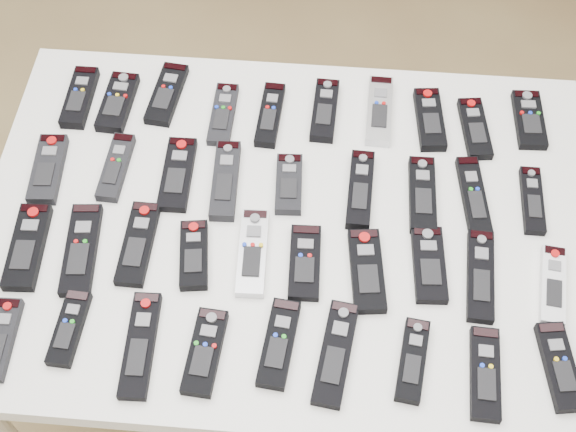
# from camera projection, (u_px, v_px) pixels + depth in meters

# --- Properties ---
(ground) EXTENTS (4.00, 4.00, 0.00)m
(ground) POSITION_uv_depth(u_px,v_px,m) (290.00, 335.00, 2.33)
(ground) COLOR olive
(ground) RESTS_ON ground
(table) EXTENTS (1.25, 0.88, 0.78)m
(table) POSITION_uv_depth(u_px,v_px,m) (288.00, 237.00, 1.67)
(table) COLOR white
(table) RESTS_ON ground
(remote_0) EXTENTS (0.05, 0.17, 0.02)m
(remote_0) POSITION_uv_depth(u_px,v_px,m) (80.00, 97.00, 1.79)
(remote_0) COLOR black
(remote_0) RESTS_ON table
(remote_1) EXTENTS (0.07, 0.17, 0.02)m
(remote_1) POSITION_uv_depth(u_px,v_px,m) (118.00, 102.00, 1.78)
(remote_1) COLOR black
(remote_1) RESTS_ON table
(remote_2) EXTENTS (0.07, 0.18, 0.02)m
(remote_2) POSITION_uv_depth(u_px,v_px,m) (167.00, 94.00, 1.80)
(remote_2) COLOR black
(remote_2) RESTS_ON table
(remote_3) EXTENTS (0.05, 0.17, 0.02)m
(remote_3) POSITION_uv_depth(u_px,v_px,m) (223.00, 114.00, 1.77)
(remote_3) COLOR black
(remote_3) RESTS_ON table
(remote_4) EXTENTS (0.05, 0.17, 0.02)m
(remote_4) POSITION_uv_depth(u_px,v_px,m) (270.00, 115.00, 1.76)
(remote_4) COLOR black
(remote_4) RESTS_ON table
(remote_5) EXTENTS (0.06, 0.17, 0.02)m
(remote_5) POSITION_uv_depth(u_px,v_px,m) (325.00, 110.00, 1.77)
(remote_5) COLOR black
(remote_5) RESTS_ON table
(remote_6) EXTENTS (0.06, 0.19, 0.02)m
(remote_6) POSITION_uv_depth(u_px,v_px,m) (379.00, 111.00, 1.77)
(remote_6) COLOR #B7B7BC
(remote_6) RESTS_ON table
(remote_7) EXTENTS (0.07, 0.17, 0.02)m
(remote_7) POSITION_uv_depth(u_px,v_px,m) (430.00, 119.00, 1.75)
(remote_7) COLOR black
(remote_7) RESTS_ON table
(remote_8) EXTENTS (0.07, 0.17, 0.02)m
(remote_8) POSITION_uv_depth(u_px,v_px,m) (475.00, 129.00, 1.74)
(remote_8) COLOR black
(remote_8) RESTS_ON table
(remote_9) EXTENTS (0.07, 0.16, 0.02)m
(remote_9) POSITION_uv_depth(u_px,v_px,m) (529.00, 120.00, 1.76)
(remote_9) COLOR black
(remote_9) RESTS_ON table
(remote_10) EXTENTS (0.07, 0.17, 0.02)m
(remote_10) POSITION_uv_depth(u_px,v_px,m) (48.00, 169.00, 1.68)
(remote_10) COLOR black
(remote_10) RESTS_ON table
(remote_11) EXTENTS (0.05, 0.17, 0.02)m
(remote_11) POSITION_uv_depth(u_px,v_px,m) (116.00, 167.00, 1.68)
(remote_11) COLOR black
(remote_11) RESTS_ON table
(remote_12) EXTENTS (0.06, 0.18, 0.02)m
(remote_12) POSITION_uv_depth(u_px,v_px,m) (177.00, 174.00, 1.67)
(remote_12) COLOR black
(remote_12) RESTS_ON table
(remote_13) EXTENTS (0.06, 0.19, 0.02)m
(remote_13) POSITION_uv_depth(u_px,v_px,m) (225.00, 180.00, 1.66)
(remote_13) COLOR black
(remote_13) RESTS_ON table
(remote_14) EXTENTS (0.06, 0.15, 0.02)m
(remote_14) POSITION_uv_depth(u_px,v_px,m) (289.00, 184.00, 1.66)
(remote_14) COLOR black
(remote_14) RESTS_ON table
(remote_15) EXTENTS (0.05, 0.19, 0.02)m
(remote_15) POSITION_uv_depth(u_px,v_px,m) (360.00, 190.00, 1.65)
(remote_15) COLOR black
(remote_15) RESTS_ON table
(remote_16) EXTENTS (0.06, 0.18, 0.02)m
(remote_16) POSITION_uv_depth(u_px,v_px,m) (422.00, 195.00, 1.64)
(remote_16) COLOR black
(remote_16) RESTS_ON table
(remote_17) EXTENTS (0.07, 0.20, 0.02)m
(remote_17) POSITION_uv_depth(u_px,v_px,m) (474.00, 197.00, 1.64)
(remote_17) COLOR black
(remote_17) RESTS_ON table
(remote_18) EXTENTS (0.04, 0.16, 0.02)m
(remote_18) POSITION_uv_depth(u_px,v_px,m) (532.00, 200.00, 1.64)
(remote_18) COLOR black
(remote_18) RESTS_ON table
(remote_19) EXTENTS (0.07, 0.19, 0.02)m
(remote_19) POSITION_uv_depth(u_px,v_px,m) (27.00, 247.00, 1.57)
(remote_19) COLOR black
(remote_19) RESTS_ON table
(remote_20) EXTENTS (0.08, 0.21, 0.02)m
(remote_20) POSITION_uv_depth(u_px,v_px,m) (81.00, 250.00, 1.57)
(remote_20) COLOR black
(remote_20) RESTS_ON table
(remote_21) EXTENTS (0.06, 0.19, 0.02)m
(remote_21) POSITION_uv_depth(u_px,v_px,m) (138.00, 244.00, 1.58)
(remote_21) COLOR black
(remote_21) RESTS_ON table
(remote_22) EXTENTS (0.07, 0.15, 0.02)m
(remote_22) POSITION_uv_depth(u_px,v_px,m) (194.00, 255.00, 1.56)
(remote_22) COLOR black
(remote_22) RESTS_ON table
(remote_23) EXTENTS (0.06, 0.19, 0.02)m
(remote_23) POSITION_uv_depth(u_px,v_px,m) (253.00, 252.00, 1.57)
(remote_23) COLOR #B7B7BC
(remote_23) RESTS_ON table
(remote_24) EXTENTS (0.06, 0.16, 0.02)m
(remote_24) POSITION_uv_depth(u_px,v_px,m) (305.00, 262.00, 1.55)
(remote_24) COLOR black
(remote_24) RESTS_ON table
(remote_25) EXTENTS (0.08, 0.18, 0.02)m
(remote_25) POSITION_uv_depth(u_px,v_px,m) (367.00, 271.00, 1.54)
(remote_25) COLOR black
(remote_25) RESTS_ON table
(remote_26) EXTENTS (0.07, 0.17, 0.02)m
(remote_26) POSITION_uv_depth(u_px,v_px,m) (429.00, 265.00, 1.55)
(remote_26) COLOR black
(remote_26) RESTS_ON table
(remote_27) EXTENTS (0.06, 0.20, 0.02)m
(remote_27) POSITION_uv_depth(u_px,v_px,m) (480.00, 276.00, 1.54)
(remote_27) COLOR black
(remote_27) RESTS_ON table
(remote_28) EXTENTS (0.06, 0.17, 0.02)m
(remote_28) POSITION_uv_depth(u_px,v_px,m) (553.00, 285.00, 1.52)
(remote_28) COLOR silver
(remote_28) RESTS_ON table
(remote_29) EXTENTS (0.05, 0.16, 0.02)m
(remote_29) POSITION_uv_depth(u_px,v_px,m) (1.00, 339.00, 1.46)
(remote_29) COLOR black
(remote_29) RESTS_ON table
(remote_30) EXTENTS (0.05, 0.15, 0.02)m
(remote_30) POSITION_uv_depth(u_px,v_px,m) (69.00, 328.00, 1.47)
(remote_30) COLOR black
(remote_30) RESTS_ON table
(remote_31) EXTENTS (0.06, 0.21, 0.02)m
(remote_31) POSITION_uv_depth(u_px,v_px,m) (140.00, 345.00, 1.46)
(remote_31) COLOR black
(remote_31) RESTS_ON table
(remote_32) EXTENTS (0.07, 0.17, 0.02)m
(remote_32) POSITION_uv_depth(u_px,v_px,m) (205.00, 352.00, 1.45)
(remote_32) COLOR black
(remote_32) RESTS_ON table
(remote_33) EXTENTS (0.07, 0.18, 0.02)m
(remote_33) POSITION_uv_depth(u_px,v_px,m) (279.00, 344.00, 1.46)
(remote_33) COLOR black
(remote_33) RESTS_ON table
(remote_34) EXTENTS (0.08, 0.21, 0.02)m
(remote_34) POSITION_uv_depth(u_px,v_px,m) (336.00, 353.00, 1.45)
(remote_34) COLOR black
(remote_34) RESTS_ON table
(remote_35) EXTENTS (0.06, 0.16, 0.02)m
(remote_35) POSITION_uv_depth(u_px,v_px,m) (413.00, 361.00, 1.44)
(remote_35) COLOR black
(remote_35) RESTS_ON table
(remote_36) EXTENTS (0.06, 0.18, 0.02)m
(remote_36) POSITION_uv_depth(u_px,v_px,m) (485.00, 374.00, 1.42)
(remote_36) COLOR black
(remote_36) RESTS_ON table
(remote_37) EXTENTS (0.07, 0.17, 0.02)m
(remote_37) POSITION_uv_depth(u_px,v_px,m) (559.00, 367.00, 1.43)
(remote_37) COLOR black
(remote_37) RESTS_ON table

